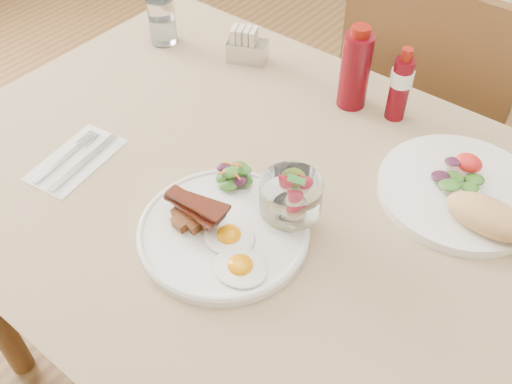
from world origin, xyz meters
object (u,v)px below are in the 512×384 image
Objects in this scene: fruit_cup at (291,196)px; sugar_caddy at (246,47)px; table at (279,232)px; water_glass at (162,23)px; ketchup_bottle at (355,70)px; hot_sauce_bottle at (400,85)px; second_plate at (467,195)px; main_plate at (224,232)px; chair_far at (426,116)px.

fruit_cup reaches higher than sugar_caddy.
water_glass reaches higher than table.
table is 0.36m from ketchup_bottle.
table is 0.37m from hot_sauce_bottle.
ketchup_bottle reaches higher than fruit_cup.
sugar_caddy is at bearing 136.67° from table.
water_glass is (-0.78, 0.06, 0.03)m from second_plate.
sugar_caddy is (-0.37, 0.34, -0.04)m from fruit_cup.
main_plate is 0.13m from fruit_cup.
table is 1.43× the size of chair_far.
fruit_cup is at bearing -66.47° from sugar_caddy.
ketchup_bottle is at bearing 158.23° from second_plate.
table is at bearing -25.05° from water_glass.
table is 13.36× the size of sugar_caddy.
chair_far reaches higher than hot_sauce_bottle.
hot_sauce_bottle is at bearing 146.80° from second_plate.
chair_far is 9.15× the size of fruit_cup.
table is at bearing -143.55° from second_plate.
ketchup_bottle is at bearing -21.70° from sugar_caddy.
ketchup_bottle reaches higher than sugar_caddy.
chair_far reaches higher than sugar_caddy.
hot_sauce_bottle is at bearing 90.94° from fruit_cup.
hot_sauce_bottle reaches higher than table.
chair_far is 0.82m from main_plate.
second_plate is at bearing -33.20° from hot_sauce_bottle.
main_plate is 0.98× the size of second_plate.
table is 8.59× the size of hot_sauce_bottle.
hot_sauce_bottle is at bearing -82.88° from chair_far.
fruit_cup is 0.58× the size of ketchup_bottle.
table is 0.33m from second_plate.
second_plate is (0.25, -0.48, 0.25)m from chair_far.
hot_sauce_bottle is (0.04, 0.33, 0.16)m from table.
sugar_caddy is (-0.57, 0.11, 0.01)m from second_plate.
hot_sauce_bottle is (-0.21, 0.14, 0.06)m from second_plate.
sugar_caddy is at bearing 15.63° from water_glass.
chair_far is at bearing 82.05° from ketchup_bottle.
ketchup_bottle is at bearing 7.84° from water_glass.
second_plate is (0.25, 0.19, 0.11)m from table.
hot_sauce_bottle is (-0.01, 0.37, 0.00)m from fruit_cup.
second_plate is at bearing 48.06° from fruit_cup.
table is 12.45× the size of water_glass.
hot_sauce_bottle reaches higher than water_glass.
water_glass is at bearing -141.25° from chair_far.
chair_far is 0.45m from hot_sauce_bottle.
table is 4.67× the size of second_plate.
ketchup_bottle is at bearing 99.08° from table.
main_plate is at bearing -101.09° from table.
water_glass is (-0.50, 0.37, 0.04)m from main_plate.
table is 13.08× the size of fruit_cup.
main_plate is 2.62× the size of water_glass.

